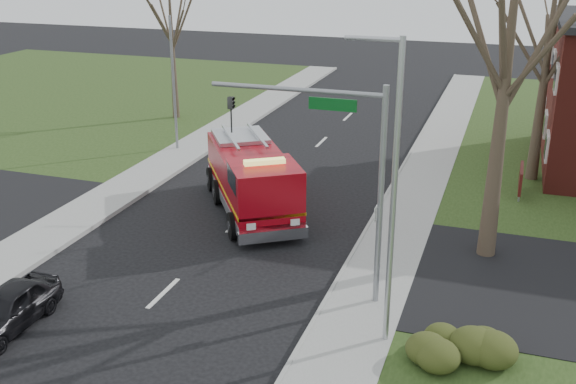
% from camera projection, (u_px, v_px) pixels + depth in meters
% --- Properties ---
extents(ground, '(120.00, 120.00, 0.00)m').
position_uv_depth(ground, '(163.00, 293.00, 21.32)').
color(ground, black).
rests_on(ground, ground).
extents(sidewalk_right, '(2.40, 80.00, 0.15)m').
position_uv_depth(sidewalk_right, '(354.00, 325.00, 19.42)').
color(sidewalk_right, gray).
rests_on(sidewalk_right, ground).
extents(sidewalk_left, '(2.40, 80.00, 0.15)m').
position_uv_depth(sidewalk_left, '(3.00, 263.00, 23.16)').
color(sidewalk_left, gray).
rests_on(sidewalk_left, ground).
extents(health_center_sign, '(0.12, 2.00, 1.40)m').
position_uv_depth(health_center_sign, '(521.00, 179.00, 28.92)').
color(health_center_sign, '#471210').
rests_on(health_center_sign, ground).
extents(hedge_corner, '(2.80, 2.00, 0.90)m').
position_uv_depth(hedge_corner, '(451.00, 346.00, 17.51)').
color(hedge_corner, '#2D3A15').
rests_on(hedge_corner, lawn_right).
extents(bare_tree_near, '(6.00, 6.00, 12.00)m').
position_uv_depth(bare_tree_near, '(509.00, 45.00, 21.16)').
color(bare_tree_near, '#3E3025').
rests_on(bare_tree_near, ground).
extents(bare_tree_far, '(5.25, 5.25, 10.50)m').
position_uv_depth(bare_tree_far, '(550.00, 39.00, 29.01)').
color(bare_tree_far, '#3E3025').
rests_on(bare_tree_far, ground).
extents(bare_tree_left, '(4.50, 4.50, 9.00)m').
position_uv_depth(bare_tree_left, '(171.00, 28.00, 40.11)').
color(bare_tree_left, '#3E3025').
rests_on(bare_tree_left, ground).
extents(traffic_signal_mast, '(5.29, 0.18, 6.80)m').
position_uv_depth(traffic_signal_mast, '(338.00, 154.00, 19.42)').
color(traffic_signal_mast, gray).
rests_on(traffic_signal_mast, ground).
extents(streetlight_pole, '(1.48, 0.16, 8.40)m').
position_uv_depth(streetlight_pole, '(392.00, 189.00, 17.12)').
color(streetlight_pole, '#B7BABF').
rests_on(streetlight_pole, ground).
extents(utility_pole_far, '(0.14, 0.14, 7.00)m').
position_uv_depth(utility_pole_far, '(174.00, 85.00, 34.55)').
color(utility_pole_far, gray).
rests_on(utility_pole_far, ground).
extents(fire_engine, '(6.19, 7.58, 2.99)m').
position_uv_depth(fire_engine, '(252.00, 181.00, 27.24)').
color(fire_engine, '#980711').
rests_on(fire_engine, ground).
extents(parked_car_maroon, '(1.54, 3.69, 1.25)m').
position_uv_depth(parked_car_maroon, '(7.00, 308.00, 19.23)').
color(parked_car_maroon, black).
rests_on(parked_car_maroon, ground).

